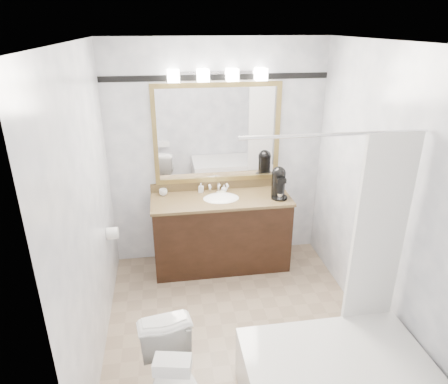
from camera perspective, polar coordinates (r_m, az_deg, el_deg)
The scene contains 13 objects.
room at distance 3.29m, azimuth 2.16°, elevation -1.59°, with size 2.42×2.62×2.52m.
vanity at distance 4.55m, azimuth -0.41°, elevation -5.56°, with size 1.53×0.58×0.97m.
mirror at distance 4.40m, azimuth -0.96°, elevation 8.29°, with size 1.40×0.04×1.10m.
vanity_light_bar at distance 4.23m, azimuth -0.91°, elevation 16.42°, with size 1.02×0.14×0.12m.
accent_stripe at distance 4.30m, azimuth -1.03°, elevation 16.08°, with size 2.40×0.01×0.06m, color black.
bathtub at distance 3.30m, azimuth 15.44°, elevation -23.12°, with size 1.30×0.75×1.96m.
tp_roll at distance 4.12m, azimuth -15.63°, elevation -5.69°, with size 0.12×0.12×0.11m, color white.
tissue_box at distance 2.62m, azimuth -7.38°, elevation -23.31°, with size 0.22×0.12×0.09m, color white.
coffee_maker at distance 4.38m, azimuth 7.81°, elevation 1.49°, with size 0.18×0.23×0.34m.
cup_left at distance 4.48m, azimuth -8.68°, elevation -0.03°, with size 0.09×0.09×0.07m, color white.
soap_bottle_a at distance 4.50m, azimuth -3.30°, elevation 0.61°, with size 0.05×0.05×0.11m, color white.
soap_bottle_b at distance 4.51m, azimuth -0.00°, elevation 0.51°, with size 0.07×0.07×0.09m, color white.
soap_bar at distance 4.47m, azimuth -0.41°, elevation -0.08°, with size 0.09×0.06×0.03m, color beige.
Camera 1 is at (-0.58, -2.94, 2.62)m, focal length 32.00 mm.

